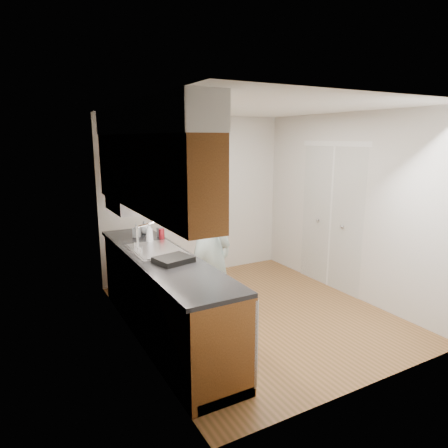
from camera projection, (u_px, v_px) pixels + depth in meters
name	position (u px, v px, depth m)	size (l,w,h in m)	color
floor	(255.00, 313.00, 5.03)	(3.50, 3.50, 0.00)	brown
ceiling	(258.00, 107.00, 4.50)	(3.50, 3.50, 0.00)	white
wall_left	(133.00, 230.00, 4.06)	(0.02, 3.50, 2.50)	beige
wall_right	(348.00, 206.00, 5.47)	(0.02, 3.50, 2.50)	beige
wall_back	(195.00, 197.00, 6.27)	(3.00, 0.02, 2.50)	beige
counter	(164.00, 294.00, 4.36)	(0.64, 2.80, 1.30)	brown
upper_cabinets	(145.00, 160.00, 4.03)	(0.47, 2.80, 1.21)	brown
closet_door	(331.00, 218.00, 5.77)	(0.02, 1.22, 2.05)	silver
floor_mat	(209.00, 314.00, 5.00)	(0.54, 0.92, 0.02)	slate
person	(209.00, 230.00, 4.77)	(0.76, 0.51, 2.15)	#AACCCF
soap_bottle_a	(149.00, 233.00, 4.75)	(0.09, 0.09, 0.24)	silver
soap_bottle_b	(136.00, 230.00, 5.00)	(0.08, 0.08, 0.17)	silver
soap_bottle_c	(144.00, 227.00, 5.18)	(0.13, 0.13, 0.17)	silver
soda_can	(162.00, 234.00, 4.93)	(0.07, 0.07, 0.13)	#B01E2A
steel_can	(159.00, 232.00, 5.04)	(0.06, 0.06, 0.12)	#A5A5AA
dish_rack	(173.00, 260.00, 4.01)	(0.35, 0.29, 0.05)	black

